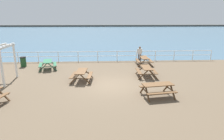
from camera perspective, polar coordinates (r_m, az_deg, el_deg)
name	(u,v)px	position (r m, az deg, el deg)	size (l,w,h in m)	color
ground_plane	(111,86)	(13.67, -0.27, -4.75)	(30.00, 24.00, 0.20)	brown
sea_band	(103,32)	(65.76, -2.63, 11.05)	(142.00, 90.00, 0.01)	#476B84
distant_shoreline	(102,27)	(108.70, -2.88, 12.60)	(142.00, 6.00, 1.80)	#4C4C47
seaward_railing	(107,54)	(20.95, -1.35, 4.65)	(23.07, 0.07, 1.08)	white
picnic_table_near_left	(158,87)	(11.82, 13.21, -4.87)	(2.00, 1.76, 0.80)	brown
picnic_table_mid_centre	(146,69)	(15.62, 10.06, 0.17)	(1.61, 1.86, 0.80)	brown
picnic_table_far_left	(81,73)	(14.50, -8.94, -0.94)	(1.65, 1.89, 0.80)	brown
picnic_table_seaward	(48,63)	(18.56, -18.33, 1.99)	(1.88, 2.10, 0.80)	#286B47
picnic_table_corner	(144,59)	(19.50, 9.40, 3.15)	(1.58, 1.84, 0.80)	brown
visitor	(140,53)	(20.60, 8.10, 4.87)	(0.53, 0.25, 1.66)	slate
litter_bin	(23,62)	(20.45, -24.57, 2.24)	(0.55, 0.55, 0.95)	#1E4723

